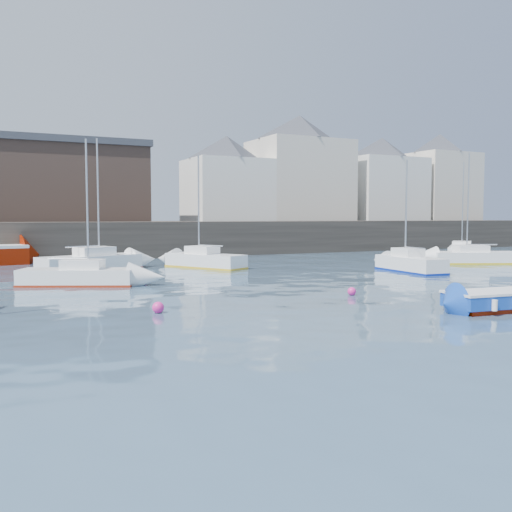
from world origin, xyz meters
name	(u,v)px	position (x,y,z in m)	size (l,w,h in m)	color
water	(427,329)	(0.00, 0.00, 0.00)	(220.00, 220.00, 0.00)	#2D4760
quay_wall	(139,239)	(0.00, 35.00, 1.50)	(90.00, 5.00, 3.00)	#28231E
land_strip	(99,234)	(0.00, 53.00, 1.40)	(90.00, 32.00, 2.80)	#28231E
bldg_east_a	(300,168)	(20.00, 42.00, 8.81)	(13.36, 13.36, 11.80)	beige
bldg_east_b	(382,179)	(31.00, 41.50, 7.87)	(11.88, 11.88, 9.95)	white
bldg_east_c	(439,177)	(40.00, 41.50, 8.37)	(11.14, 11.14, 10.95)	beige
bldg_east_d	(227,179)	(11.00, 41.50, 7.36)	(11.14, 11.14, 8.95)	white
warehouse	(52,182)	(-6.00, 43.00, 6.62)	(16.40, 10.40, 7.60)	#3D2D26
blue_dinghy	(498,299)	(4.76, 1.50, 0.41)	(4.07, 2.24, 0.74)	#811401
sailboat_b	(78,276)	(-7.89, 16.15, 0.47)	(5.88, 4.05, 7.28)	white
sailboat_c	(410,263)	(11.87, 14.41, 0.53)	(2.12, 5.43, 6.99)	white
sailboat_d	(474,257)	(20.39, 17.21, 0.49)	(6.62, 4.40, 8.09)	white
sailboat_f	(205,260)	(1.35, 22.61, 0.53)	(4.38, 5.99, 7.55)	white
sailboat_g	(462,250)	(26.15, 24.02, 0.46)	(6.17, 5.87, 8.18)	white
sailboat_h	(91,262)	(-5.93, 23.93, 0.55)	(6.86, 4.22, 8.41)	white
buoy_near	(158,313)	(-6.60, 6.46, 0.00)	(0.43, 0.43, 0.43)	#F02790
buoy_mid	(352,295)	(2.34, 7.21, 0.00)	(0.37, 0.37, 0.37)	#F02790
buoy_far	(144,277)	(-3.90, 18.61, 0.00)	(0.39, 0.39, 0.39)	#F02790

